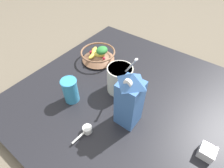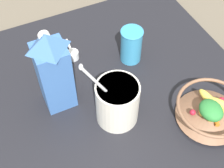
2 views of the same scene
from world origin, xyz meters
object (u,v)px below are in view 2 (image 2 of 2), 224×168
at_px(fruit_bowl, 211,110).
at_px(yogurt_tub, 117,101).
at_px(milk_carton, 53,71).
at_px(drinking_cup, 131,45).

distance_m(fruit_bowl, yogurt_tub, 0.27).
distance_m(milk_carton, yogurt_tub, 0.19).
xyz_separation_m(fruit_bowl, yogurt_tub, (0.23, -0.12, 0.04)).
xyz_separation_m(fruit_bowl, drinking_cup, (0.09, -0.31, 0.02)).
bearing_deg(drinking_cup, milk_carton, 12.64).
distance_m(yogurt_tub, drinking_cup, 0.23).
xyz_separation_m(fruit_bowl, milk_carton, (0.37, -0.24, 0.09)).
bearing_deg(fruit_bowl, drinking_cup, -72.87).
bearing_deg(yogurt_tub, drinking_cup, -126.90).
relative_size(milk_carton, yogurt_tub, 1.10).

